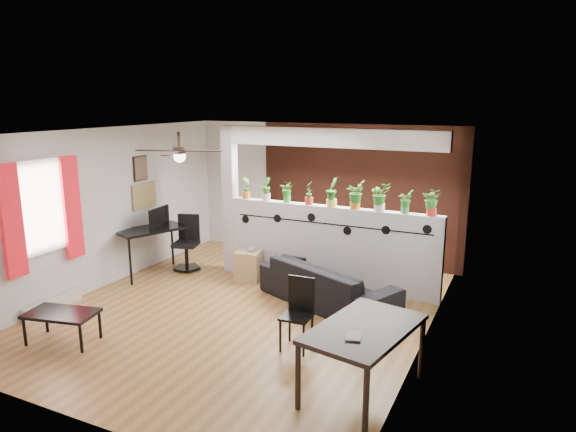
{
  "coord_description": "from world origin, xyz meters",
  "views": [
    {
      "loc": [
        3.63,
        -6.12,
        3.04
      ],
      "look_at": [
        0.45,
        0.6,
        1.34
      ],
      "focal_mm": 32.0,
      "sensor_mm": 36.0,
      "label": 1
    }
  ],
  "objects": [
    {
      "name": "potted_plant_6",
      "position": [
        1.59,
        1.5,
        1.59
      ],
      "size": [
        0.3,
        0.29,
        0.45
      ],
      "color": "silver",
      "rests_on": "partition_wall"
    },
    {
      "name": "cube_shelf",
      "position": [
        -0.56,
        1.16,
        0.26
      ],
      "size": [
        0.47,
        0.43,
        0.51
      ],
      "primitive_type": "cube",
      "rotation": [
        0.0,
        0.0,
        0.15
      ],
      "color": "tan",
      "rests_on": "ground"
    },
    {
      "name": "potted_plant_5",
      "position": [
        1.2,
        1.5,
        1.59
      ],
      "size": [
        0.2,
        0.24,
        0.45
      ],
      "color": "orange",
      "rests_on": "partition_wall"
    },
    {
      "name": "dining_table",
      "position": [
        2.25,
        -1.36,
        0.67
      ],
      "size": [
        1.09,
        1.51,
        0.75
      ],
      "color": "black",
      "rests_on": "ground"
    },
    {
      "name": "potted_plant_4",
      "position": [
        0.8,
        1.5,
        1.6
      ],
      "size": [
        0.2,
        0.25,
        0.47
      ],
      "color": "#D1D54B",
      "rests_on": "partition_wall"
    },
    {
      "name": "potted_plant_1",
      "position": [
        -0.39,
        1.5,
        1.56
      ],
      "size": [
        0.23,
        0.25,
        0.39
      ],
      "color": "silver",
      "rests_on": "partition_wall"
    },
    {
      "name": "vine_decal",
      "position": [
        0.8,
        1.4,
        1.08
      ],
      "size": [
        3.31,
        0.01,
        0.3
      ],
      "color": "black",
      "rests_on": "partition_wall"
    },
    {
      "name": "ceiling_fan",
      "position": [
        -0.8,
        -0.3,
        2.31
      ],
      "size": [
        1.19,
        1.19,
        0.43
      ],
      "color": "black",
      "rests_on": "room_shell"
    },
    {
      "name": "potted_plant_3",
      "position": [
        0.41,
        1.5,
        1.56
      ],
      "size": [
        0.17,
        0.21,
        0.4
      ],
      "color": "red",
      "rests_on": "partition_wall"
    },
    {
      "name": "potted_plant_8",
      "position": [
        2.38,
        1.5,
        1.57
      ],
      "size": [
        0.22,
        0.18,
        0.42
      ],
      "color": "red",
      "rests_on": "partition_wall"
    },
    {
      "name": "ceiling_header",
      "position": [
        0.8,
        1.5,
        2.45
      ],
      "size": [
        3.6,
        0.18,
        0.3
      ],
      "primitive_type": "cube",
      "color": "white",
      "rests_on": "room_shell"
    },
    {
      "name": "partition_wall",
      "position": [
        0.8,
        1.5,
        0.68
      ],
      "size": [
        3.6,
        0.18,
        1.35
      ],
      "primitive_type": "cube",
      "color": "#BCBCC1",
      "rests_on": "ground"
    },
    {
      "name": "window_assembly",
      "position": [
        -2.56,
        -1.2,
        1.51
      ],
      "size": [
        0.09,
        1.3,
        1.55
      ],
      "color": "white",
      "rests_on": "room_shell"
    },
    {
      "name": "pier_column",
      "position": [
        -1.11,
        1.5,
        1.3
      ],
      "size": [
        0.22,
        0.2,
        2.6
      ],
      "primitive_type": "cube",
      "color": "#BCBCC1",
      "rests_on": "ground"
    },
    {
      "name": "coffee_table",
      "position": [
        -1.56,
        -1.88,
        0.37
      ],
      "size": [
        0.96,
        0.66,
        0.41
      ],
      "color": "black",
      "rests_on": "ground"
    },
    {
      "name": "baseboard_heater",
      "position": [
        -2.54,
        -1.2,
        0.09
      ],
      "size": [
        0.08,
        1.0,
        0.18
      ],
      "primitive_type": "cube",
      "color": "silver",
      "rests_on": "ground"
    },
    {
      "name": "folding_chair",
      "position": [
        1.21,
        -0.68,
        0.53
      ],
      "size": [
        0.38,
        0.38,
        0.9
      ],
      "color": "black",
      "rests_on": "ground"
    },
    {
      "name": "brick_panel",
      "position": [
        0.8,
        2.97,
        1.3
      ],
      "size": [
        3.9,
        0.05,
        2.6
      ],
      "primitive_type": "cube",
      "color": "#AA4A31",
      "rests_on": "ground"
    },
    {
      "name": "corkboard",
      "position": [
        -2.58,
        0.95,
        1.35
      ],
      "size": [
        0.03,
        0.6,
        0.45
      ],
      "primitive_type": "cube",
      "color": "olive",
      "rests_on": "room_shell"
    },
    {
      "name": "potted_plant_0",
      "position": [
        -0.78,
        1.5,
        1.56
      ],
      "size": [
        0.19,
        0.22,
        0.39
      ],
      "color": "orange",
      "rests_on": "partition_wall"
    },
    {
      "name": "potted_plant_7",
      "position": [
        1.98,
        1.5,
        1.54
      ],
      "size": [
        0.15,
        0.18,
        0.36
      ],
      "color": "#36964D",
      "rests_on": "partition_wall"
    },
    {
      "name": "book",
      "position": [
        2.15,
        -1.66,
        0.76
      ],
      "size": [
        0.2,
        0.24,
        0.02
      ],
      "primitive_type": "imported",
      "rotation": [
        0.0,
        0.0,
        0.24
      ],
      "color": "gray",
      "rests_on": "dining_table"
    },
    {
      "name": "office_chair",
      "position": [
        -1.86,
        1.19,
        0.43
      ],
      "size": [
        0.51,
        0.52,
        0.98
      ],
      "color": "black",
      "rests_on": "ground"
    },
    {
      "name": "room_shell",
      "position": [
        0.0,
        0.0,
        1.3
      ],
      "size": [
        6.3,
        7.1,
        2.9
      ],
      "color": "brown",
      "rests_on": "ground"
    },
    {
      "name": "potted_plant_2",
      "position": [
        0.01,
        1.5,
        1.54
      ],
      "size": [
        0.18,
        0.15,
        0.36
      ],
      "color": "green",
      "rests_on": "partition_wall"
    },
    {
      "name": "monitor",
      "position": [
        -2.25,
        0.85,
        0.93
      ],
      "size": [
        0.34,
        0.1,
        0.19
      ],
      "primitive_type": "imported",
      "rotation": [
        0.0,
        0.0,
        1.69
      ],
      "color": "black",
      "rests_on": "computer_desk"
    },
    {
      "name": "cup",
      "position": [
        -0.51,
        1.16,
        0.56
      ],
      "size": [
        0.14,
        0.14,
        0.1
      ],
      "primitive_type": "imported",
      "rotation": [
        0.0,
        0.0,
        0.17
      ],
      "color": "gray",
      "rests_on": "cube_shelf"
    },
    {
      "name": "framed_art",
      "position": [
        -2.58,
        0.9,
        1.85
      ],
      "size": [
        0.03,
        0.34,
        0.44
      ],
      "color": "#8C7259",
      "rests_on": "room_shell"
    },
    {
      "name": "computer_desk",
      "position": [
        -2.25,
        0.7,
        0.76
      ],
      "size": [
        1.01,
        1.3,
        0.84
      ],
      "color": "black",
      "rests_on": "ground"
    },
    {
      "name": "sofa",
      "position": [
        1.05,
        0.74,
        0.31
      ],
      "size": [
        2.27,
        1.6,
        0.62
      ],
      "primitive_type": "imported",
      "rotation": [
        0.0,
        0.0,
        2.74
      ],
      "color": "black",
      "rests_on": "ground"
    }
  ]
}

